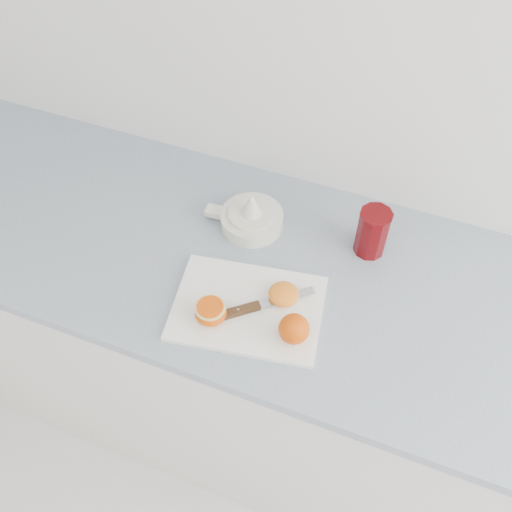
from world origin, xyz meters
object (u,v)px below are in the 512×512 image
object	(u,v)px
half_orange	(211,312)
red_tumbler	(372,233)
citrus_juicer	(251,217)
counter	(275,360)
cutting_board	(248,308)

from	to	relation	value
half_orange	red_tumbler	distance (m)	0.42
citrus_juicer	red_tumbler	bearing A→B (deg)	5.77
citrus_juicer	half_orange	bearing A→B (deg)	-85.59
half_orange	citrus_juicer	distance (m)	0.29
half_orange	citrus_juicer	world-z (taller)	citrus_juicer
red_tumbler	half_orange	bearing A→B (deg)	-129.99
counter	cutting_board	xyz separation A→B (m)	(-0.03, -0.13, 0.45)
half_orange	counter	bearing A→B (deg)	64.75
half_orange	red_tumbler	world-z (taller)	red_tumbler
counter	cutting_board	world-z (taller)	cutting_board
red_tumbler	cutting_board	bearing A→B (deg)	-127.68
cutting_board	half_orange	bearing A→B (deg)	-139.25
counter	red_tumbler	world-z (taller)	red_tumbler
citrus_juicer	red_tumbler	size ratio (longest dim) A/B	1.58
counter	citrus_juicer	world-z (taller)	citrus_juicer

